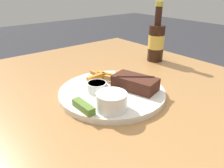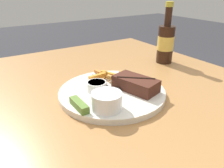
% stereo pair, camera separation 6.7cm
% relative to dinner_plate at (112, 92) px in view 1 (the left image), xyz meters
% --- Properties ---
extents(dining_table, '(1.20, 1.05, 0.74)m').
position_rel_dinner_plate_xyz_m(dining_table, '(0.00, 0.00, -0.09)').
color(dining_table, '#A87542').
rests_on(dining_table, ground_plane).
extents(dinner_plate, '(0.33, 0.33, 0.02)m').
position_rel_dinner_plate_xyz_m(dinner_plate, '(0.00, 0.00, 0.00)').
color(dinner_plate, silver).
rests_on(dinner_plate, dining_table).
extents(steak_portion, '(0.15, 0.11, 0.04)m').
position_rel_dinner_plate_xyz_m(steak_portion, '(0.04, 0.06, 0.03)').
color(steak_portion, '#472319').
rests_on(steak_portion, dinner_plate).
extents(fries_pile, '(0.17, 0.12, 0.02)m').
position_rel_dinner_plate_xyz_m(fries_pile, '(-0.06, 0.04, 0.02)').
color(fries_pile, gold).
rests_on(fries_pile, dinner_plate).
extents(coleslaw_cup, '(0.08, 0.08, 0.05)m').
position_rel_dinner_plate_xyz_m(coleslaw_cup, '(0.09, -0.07, 0.04)').
color(coleslaw_cup, white).
rests_on(coleslaw_cup, dinner_plate).
extents(dipping_sauce_cup, '(0.06, 0.06, 0.03)m').
position_rel_dinner_plate_xyz_m(dipping_sauce_cup, '(-0.02, -0.04, 0.03)').
color(dipping_sauce_cup, silver).
rests_on(dipping_sauce_cup, dinner_plate).
extents(pickle_spear, '(0.08, 0.02, 0.02)m').
position_rel_dinner_plate_xyz_m(pickle_spear, '(0.05, -0.13, 0.02)').
color(pickle_spear, '#567A2D').
rests_on(pickle_spear, dinner_plate).
extents(fork_utensil, '(0.13, 0.02, 0.00)m').
position_rel_dinner_plate_xyz_m(fork_utensil, '(-0.09, 0.01, 0.01)').
color(fork_utensil, '#B7B7BC').
rests_on(fork_utensil, dinner_plate).
extents(knife_utensil, '(0.03, 0.17, 0.01)m').
position_rel_dinner_plate_xyz_m(knife_utensil, '(0.01, 0.05, 0.01)').
color(knife_utensil, '#B7B7BC').
rests_on(knife_utensil, dinner_plate).
extents(beer_bottle, '(0.07, 0.07, 0.25)m').
position_rel_dinner_plate_xyz_m(beer_bottle, '(-0.14, 0.36, 0.08)').
color(beer_bottle, black).
rests_on(beer_bottle, dining_table).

